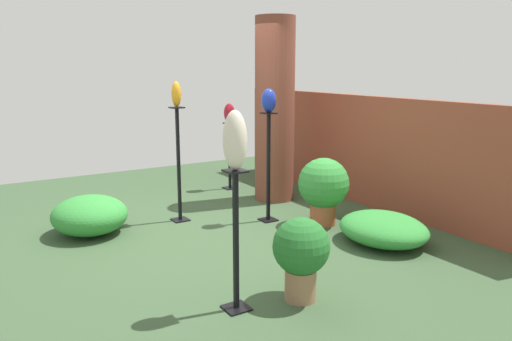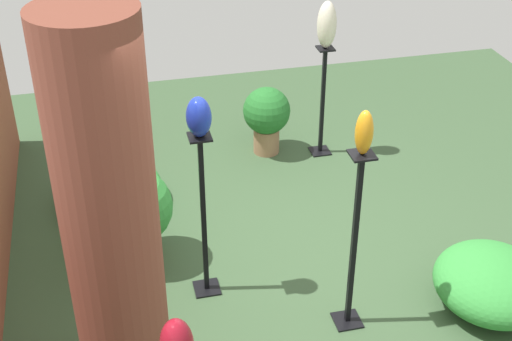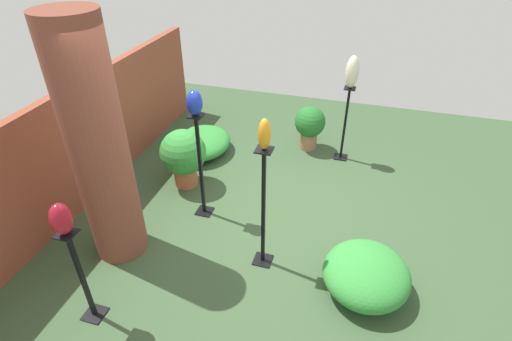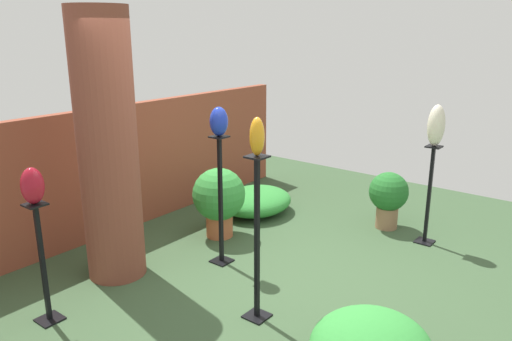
# 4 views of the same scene
# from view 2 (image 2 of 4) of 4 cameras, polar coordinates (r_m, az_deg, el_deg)

# --- Properties ---
(ground_plane) EXTENTS (8.00, 8.00, 0.00)m
(ground_plane) POSITION_cam_2_polar(r_m,az_deg,el_deg) (5.84, 3.07, -8.29)
(ground_plane) COLOR #385133
(brick_pillar) EXTENTS (0.57, 0.57, 2.62)m
(brick_pillar) POSITION_cam_2_polar(r_m,az_deg,el_deg) (4.19, -11.54, -4.57)
(brick_pillar) COLOR brown
(brick_pillar) RESTS_ON ground
(pedestal_ivory) EXTENTS (0.20, 0.20, 1.16)m
(pedestal_ivory) POSITION_cam_2_polar(r_m,az_deg,el_deg) (7.23, 5.33, 5.14)
(pedestal_ivory) COLOR black
(pedestal_ivory) RESTS_ON ground
(pedestal_amber) EXTENTS (0.20, 0.20, 1.45)m
(pedestal_amber) POSITION_cam_2_polar(r_m,az_deg,el_deg) (5.04, 7.80, -6.32)
(pedestal_amber) COLOR black
(pedestal_amber) RESTS_ON ground
(pedestal_cobalt) EXTENTS (0.20, 0.20, 1.38)m
(pedestal_cobalt) POSITION_cam_2_polar(r_m,az_deg,el_deg) (5.31, -4.20, -4.25)
(pedestal_cobalt) COLOR black
(pedestal_cobalt) RESTS_ON ground
(art_vase_ivory) EXTENTS (0.20, 0.19, 0.46)m
(art_vase_ivory) POSITION_cam_2_polar(r_m,az_deg,el_deg) (6.89, 5.68, 11.53)
(art_vase_ivory) COLOR beige
(art_vase_ivory) RESTS_ON pedestal_ivory
(art_vase_amber) EXTENTS (0.13, 0.12, 0.31)m
(art_vase_amber) POSITION_cam_2_polar(r_m,az_deg,el_deg) (4.53, 8.65, 3.02)
(art_vase_amber) COLOR orange
(art_vase_amber) RESTS_ON pedestal_amber
(art_vase_cobalt) EXTENTS (0.19, 0.18, 0.29)m
(art_vase_cobalt) POSITION_cam_2_polar(r_m,az_deg,el_deg) (4.84, -4.60, 4.30)
(art_vase_cobalt) COLOR #192D9E
(art_vase_cobalt) RESTS_ON pedestal_cobalt
(potted_plant_front_left) EXTENTS (0.48, 0.48, 0.72)m
(potted_plant_front_left) POSITION_cam_2_polar(r_m,az_deg,el_deg) (7.26, 0.85, 4.46)
(potted_plant_front_left) COLOR #936B4C
(potted_plant_front_left) RESTS_ON ground
(potted_plant_front_right) EXTENTS (0.63, 0.63, 0.84)m
(potted_plant_front_right) POSITION_cam_2_polar(r_m,az_deg,el_deg) (5.77, -9.73, -3.21)
(potted_plant_front_right) COLOR #B25B38
(potted_plant_front_right) RESTS_ON ground
(foliage_bed_east) EXTENTS (1.05, 0.90, 0.34)m
(foliage_bed_east) POSITION_cam_2_polar(r_m,az_deg,el_deg) (6.68, -11.36, -1.39)
(foliage_bed_east) COLOR #338C38
(foliage_bed_east) RESTS_ON ground
(foliage_bed_west) EXTENTS (0.91, 0.87, 0.45)m
(foliage_bed_west) POSITION_cam_2_polar(r_m,az_deg,el_deg) (5.69, 18.37, -8.52)
(foliage_bed_west) COLOR #338C38
(foliage_bed_west) RESTS_ON ground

